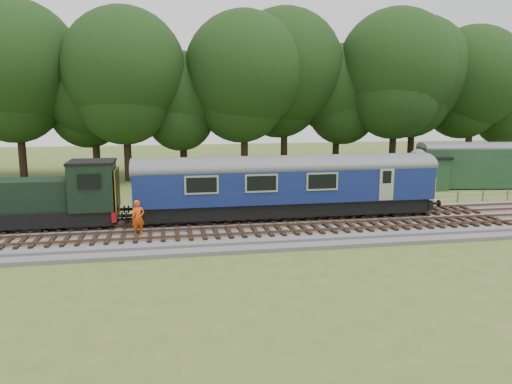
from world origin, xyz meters
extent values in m
plane|color=#415C22|center=(0.00, 0.00, 0.00)|extent=(120.00, 120.00, 0.00)
cube|color=#4C4C4F|center=(0.00, 0.00, 0.17)|extent=(70.00, 7.00, 0.35)
cube|color=brown|center=(0.00, 0.68, 0.49)|extent=(66.50, 0.07, 0.14)
cube|color=brown|center=(0.00, 2.12, 0.49)|extent=(66.50, 0.07, 0.14)
cube|color=brown|center=(0.00, -2.32, 0.49)|extent=(66.50, 0.07, 0.14)
cube|color=brown|center=(0.00, -0.88, 0.49)|extent=(66.50, 0.07, 0.14)
cube|color=black|center=(4.55, 1.40, 1.06)|extent=(17.46, 2.52, 0.85)
cube|color=navy|center=(4.55, 1.40, 2.48)|extent=(18.00, 2.80, 2.05)
cube|color=gold|center=(13.57, 1.40, 2.11)|extent=(0.06, 2.74, 1.30)
cube|color=black|center=(10.55, 1.40, 0.86)|extent=(2.60, 2.00, 0.55)
cube|color=black|center=(-1.45, 1.40, 0.86)|extent=(2.60, 2.00, 0.55)
cube|color=black|center=(-9.85, 1.40, 1.01)|extent=(8.73, 2.39, 0.85)
cube|color=black|center=(-11.05, 1.40, 2.26)|extent=(6.30, 2.08, 1.70)
cube|color=black|center=(-6.65, 1.40, 2.66)|extent=(2.40, 2.55, 2.60)
cube|color=#9F0C13|center=(-5.47, 1.40, 1.06)|extent=(0.25, 2.60, 0.55)
cube|color=gold|center=(-5.33, 1.40, 2.46)|extent=(0.06, 2.55, 2.30)
imported|color=#F2480C|center=(-4.09, -1.20, 1.30)|extent=(0.81, 0.68, 1.90)
cube|color=#19391E|center=(26.32, 10.63, 1.78)|extent=(15.23, 4.61, 3.38)
cube|color=#19391E|center=(18.96, 11.33, 1.31)|extent=(3.20, 3.20, 2.62)
cube|color=black|center=(18.96, 11.33, 2.73)|extent=(3.52, 3.52, 0.21)
camera|label=1|loc=(-2.56, -27.47, 7.32)|focal=35.00mm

